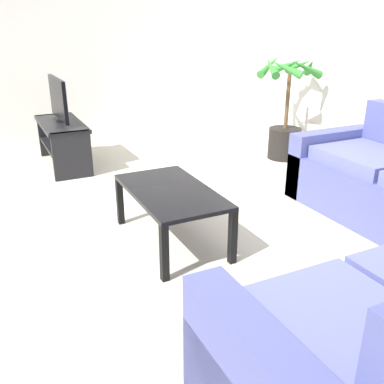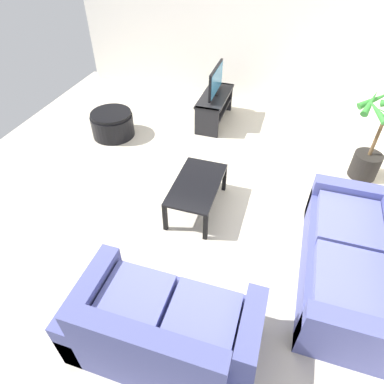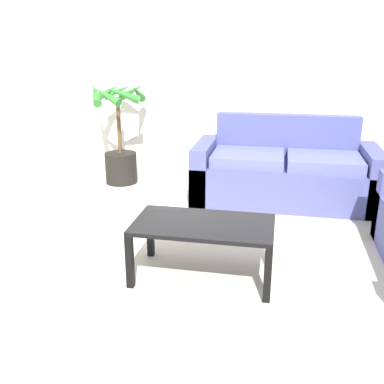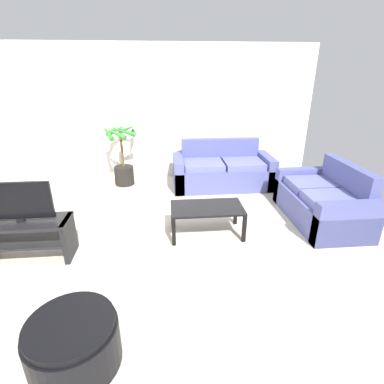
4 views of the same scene
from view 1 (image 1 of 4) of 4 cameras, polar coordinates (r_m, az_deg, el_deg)
ground_plane at (r=3.60m, az=-11.54°, el=-4.84°), size 6.60×6.60×0.00m
wall_left at (r=6.21m, az=-20.18°, el=18.23°), size 0.06×6.00×2.70m
tv_stand at (r=5.24m, az=-16.84°, el=6.94°), size 1.10×0.45×0.52m
tv at (r=5.16m, az=-17.34°, el=11.73°), size 0.82×0.10×0.50m
coffee_table at (r=3.19m, az=-2.84°, el=-0.59°), size 1.01×0.56×0.43m
potted_palm at (r=5.39m, az=12.37°, el=9.65°), size 0.73×0.73×1.25m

